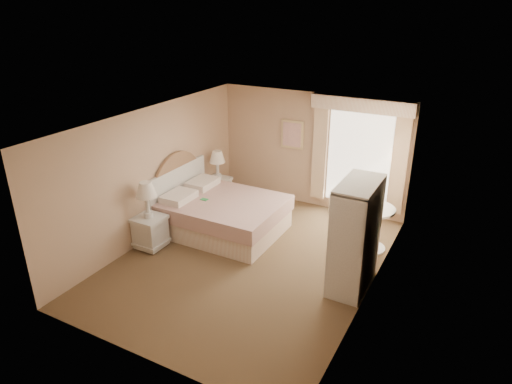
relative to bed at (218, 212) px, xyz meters
The scene contains 9 objects.
room 1.57m from the bed, 32.04° to the right, with size 4.21×5.51×2.51m.
window 3.07m from the bed, 42.16° to the left, with size 2.05×0.22×2.51m.
framed_art 2.42m from the bed, 71.83° to the left, with size 0.52×0.04×0.62m.
bed is the anchor object (origin of this frame).
nightstand_near 1.38m from the bed, 121.91° to the right, with size 0.53×0.53×1.27m.
nightstand_far 1.36m from the bed, 122.31° to the left, with size 0.49×0.49×1.19m.
round_table 2.95m from the bed, 13.70° to the left, with size 0.78×0.78×0.83m.
cafe_chair 2.90m from the bed, 35.44° to the left, with size 0.49×0.49×0.87m.
armoire 3.01m from the bed, 11.56° to the right, with size 0.54×1.07×1.79m.
Camera 1 is at (3.39, -6.09, 4.27)m, focal length 32.00 mm.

